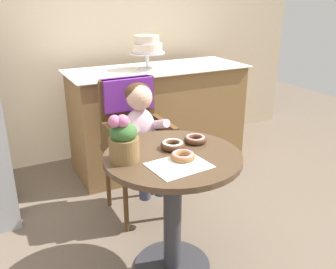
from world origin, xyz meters
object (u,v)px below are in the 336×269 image
donut_side (173,145)px  flower_vase (123,139)px  seated_child (142,127)px  donut_front (183,156)px  wicker_chair (133,125)px  tiered_cake_stand (147,47)px  donut_mid (195,139)px  cafe_table (173,190)px

donut_side → flower_vase: 0.30m
seated_child → donut_front: size_ratio=5.79×
wicker_chair → flower_vase: flower_vase is taller
flower_vase → tiered_cake_stand: (0.70, 1.25, 0.25)m
seated_child → tiered_cake_stand: 0.92m
donut_mid → flower_vase: flower_vase is taller
wicker_chair → flower_vase: 0.78m
donut_side → wicker_chair: bearing=86.7°
cafe_table → seated_child: 0.60m
donut_mid → tiered_cake_stand: tiered_cake_stand is taller
cafe_table → donut_front: size_ratio=5.74×
cafe_table → tiered_cake_stand: tiered_cake_stand is taller
seated_child → donut_side: 0.51m
wicker_chair → tiered_cake_stand: bearing=60.5°
cafe_table → flower_vase: 0.41m
flower_vase → cafe_table: bearing=-10.6°
tiered_cake_stand → wicker_chair: bearing=-123.1°
wicker_chair → donut_mid: size_ratio=7.68×
donut_side → tiered_cake_stand: tiered_cake_stand is taller
tiered_cake_stand → seated_child: bearing=-117.2°
wicker_chair → seated_child: (0.00, -0.16, 0.04)m
wicker_chair → donut_front: (-0.06, -0.80, 0.10)m
wicker_chair → donut_mid: wicker_chair is taller
seated_child → wicker_chair: bearing=90.0°
tiered_cake_stand → cafe_table: bearing=-109.0°
donut_front → cafe_table: bearing=101.7°
donut_front → tiered_cake_stand: 1.48m
cafe_table → seated_child: (0.07, 0.57, 0.17)m
donut_front → donut_side: (0.02, 0.14, 0.00)m
flower_vase → tiered_cake_stand: tiered_cake_stand is taller
wicker_chair → tiered_cake_stand: (0.37, 0.57, 0.45)m
wicker_chair → flower_vase: (-0.32, -0.68, 0.20)m
flower_vase → tiered_cake_stand: bearing=61.0°
seated_child → donut_side: seated_child is taller
cafe_table → flower_vase: size_ratio=2.90×
wicker_chair → tiered_cake_stand: size_ratio=3.18×
flower_vase → tiered_cake_stand: size_ratio=0.83×
donut_mid → tiered_cake_stand: 1.29m
wicker_chair → donut_mid: 0.66m
cafe_table → tiered_cake_stand: 1.49m
donut_mid → flower_vase: (-0.44, -0.04, 0.10)m
tiered_cake_stand → donut_side: bearing=-108.5°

